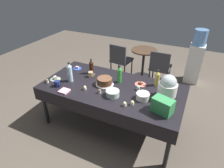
% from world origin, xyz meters
% --- Properties ---
extents(ground, '(9.00, 9.00, 0.00)m').
position_xyz_m(ground, '(0.00, 0.00, 0.00)').
color(ground, brown).
extents(potluck_table, '(2.20, 1.10, 0.75)m').
position_xyz_m(potluck_table, '(0.00, 0.00, 0.69)').
color(potluck_table, black).
rests_on(potluck_table, ground).
extents(frosted_layer_cake, '(0.29, 0.29, 0.12)m').
position_xyz_m(frosted_layer_cake, '(-0.13, 0.01, 0.81)').
color(frosted_layer_cake, silver).
rests_on(frosted_layer_cake, potluck_table).
extents(slow_cooker, '(0.28, 0.28, 0.36)m').
position_xyz_m(slow_cooker, '(0.82, 0.08, 0.92)').
color(slow_cooker, black).
rests_on(slow_cooker, potluck_table).
extents(glass_salad_bowl, '(0.20, 0.20, 0.09)m').
position_xyz_m(glass_salad_bowl, '(0.11, -0.22, 0.79)').
color(glass_salad_bowl, '#B2C6BC').
rests_on(glass_salad_bowl, potluck_table).
extents(ceramic_snack_bowl, '(0.19, 0.19, 0.09)m').
position_xyz_m(ceramic_snack_bowl, '(0.53, -0.11, 0.80)').
color(ceramic_snack_bowl, silver).
rests_on(ceramic_snack_bowl, potluck_table).
extents(dessert_plate_coral, '(0.18, 0.18, 0.04)m').
position_xyz_m(dessert_plate_coral, '(0.38, 0.25, 0.76)').
color(dessert_plate_coral, '#E07266').
rests_on(dessert_plate_coral, potluck_table).
extents(dessert_plate_sage, '(0.17, 0.17, 0.06)m').
position_xyz_m(dessert_plate_sage, '(-0.95, -0.20, 0.76)').
color(dessert_plate_sage, '#8CA87F').
rests_on(dessert_plate_sage, potluck_table).
extents(dessert_plate_cobalt, '(0.15, 0.15, 0.05)m').
position_xyz_m(dessert_plate_cobalt, '(-0.85, 0.29, 0.76)').
color(dessert_plate_cobalt, '#2D4CB2').
rests_on(dessert_plate_cobalt, potluck_table).
extents(cupcake_berry, '(0.05, 0.05, 0.07)m').
position_xyz_m(cupcake_berry, '(-0.09, -0.24, 0.78)').
color(cupcake_berry, beige).
rests_on(cupcake_berry, potluck_table).
extents(cupcake_vanilla, '(0.05, 0.05, 0.07)m').
position_xyz_m(cupcake_vanilla, '(-0.34, -0.25, 0.78)').
color(cupcake_vanilla, beige).
rests_on(cupcake_vanilla, potluck_table).
extents(cupcake_rose, '(0.05, 0.05, 0.07)m').
position_xyz_m(cupcake_rose, '(0.36, -0.37, 0.78)').
color(cupcake_rose, beige).
rests_on(cupcake_rose, potluck_table).
extents(cupcake_lemon, '(0.05, 0.05, 0.07)m').
position_xyz_m(cupcake_lemon, '(0.39, 0.09, 0.78)').
color(cupcake_lemon, beige).
rests_on(cupcake_lemon, potluck_table).
extents(cupcake_mint, '(0.05, 0.05, 0.07)m').
position_xyz_m(cupcake_mint, '(0.45, -0.30, 0.78)').
color(cupcake_mint, beige).
rests_on(cupcake_mint, potluck_table).
extents(cupcake_cocoa, '(0.05, 0.05, 0.07)m').
position_xyz_m(cupcake_cocoa, '(-1.00, -0.34, 0.78)').
color(cupcake_cocoa, beige).
rests_on(cupcake_cocoa, potluck_table).
extents(soda_bottle_lime_soda, '(0.07, 0.07, 0.30)m').
position_xyz_m(soda_bottle_lime_soda, '(0.04, 0.18, 0.89)').
color(soda_bottle_lime_soda, green).
rests_on(soda_bottle_lime_soda, potluck_table).
extents(soda_bottle_ginger_ale, '(0.07, 0.07, 0.27)m').
position_xyz_m(soda_bottle_ginger_ale, '(0.61, 0.35, 0.87)').
color(soda_bottle_ginger_ale, gold).
rests_on(soda_bottle_ginger_ale, potluck_table).
extents(soda_bottle_water, '(0.08, 0.08, 0.33)m').
position_xyz_m(soda_bottle_water, '(-0.69, -0.13, 0.90)').
color(soda_bottle_water, silver).
rests_on(soda_bottle_water, potluck_table).
extents(soda_bottle_cola, '(0.08, 0.08, 0.27)m').
position_xyz_m(soda_bottle_cola, '(-0.52, 0.26, 0.87)').
color(soda_bottle_cola, '#33190F').
rests_on(soda_bottle_cola, potluck_table).
extents(coffee_mug_tan, '(0.12, 0.08, 0.09)m').
position_xyz_m(coffee_mug_tan, '(-0.46, 0.13, 0.80)').
color(coffee_mug_tan, tan).
rests_on(coffee_mug_tan, potluck_table).
extents(coffee_mug_navy, '(0.13, 0.09, 0.09)m').
position_xyz_m(coffee_mug_navy, '(-0.78, -0.35, 0.80)').
color(coffee_mug_navy, navy).
rests_on(coffee_mug_navy, potluck_table).
extents(soda_carton, '(0.29, 0.23, 0.20)m').
position_xyz_m(soda_carton, '(0.84, -0.28, 0.85)').
color(soda_carton, '#338C4C').
rests_on(soda_carton, potluck_table).
extents(paper_napkin_stack, '(0.14, 0.14, 0.02)m').
position_xyz_m(paper_napkin_stack, '(-0.58, -0.44, 0.76)').
color(paper_napkin_stack, pink).
rests_on(paper_napkin_stack, potluck_table).
extents(maroon_chair_left, '(0.49, 0.49, 0.85)m').
position_xyz_m(maroon_chair_left, '(-0.56, 1.62, 0.49)').
color(maroon_chair_left, '#333338').
rests_on(maroon_chair_left, ground).
extents(maroon_chair_right, '(0.45, 0.45, 0.85)m').
position_xyz_m(maroon_chair_right, '(0.40, 1.62, 0.49)').
color(maroon_chair_right, '#333338').
rests_on(maroon_chair_right, ground).
extents(round_cafe_table, '(0.60, 0.60, 0.72)m').
position_xyz_m(round_cafe_table, '(-0.05, 1.84, 0.50)').
color(round_cafe_table, '#473323').
rests_on(round_cafe_table, ground).
extents(water_cooler, '(0.32, 0.32, 1.24)m').
position_xyz_m(water_cooler, '(1.06, 2.17, 0.59)').
color(water_cooler, silver).
rests_on(water_cooler, ground).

